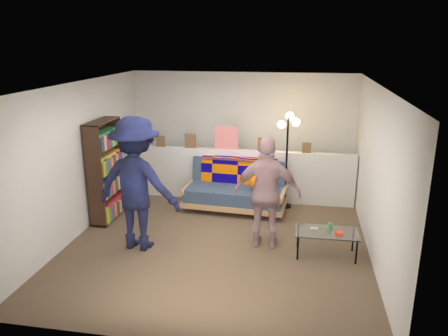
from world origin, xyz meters
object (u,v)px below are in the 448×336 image
Objects in this scene: bookshelf at (106,174)px; coffee_table at (327,233)px; futon_sofa at (236,190)px; person_left at (137,184)px; person_right at (267,193)px; floor_lamp at (288,141)px.

coffee_table is (3.70, -0.75, -0.46)m from bookshelf.
bookshelf reaches higher than futon_sofa.
person_left is at bearing -124.37° from futon_sofa.
person_right is at bearing -160.99° from person_left.
coffee_table is 1.03m from person_right.
person_left is (-1.21, -1.76, 0.63)m from futon_sofa.
bookshelf is 2.88m from person_right.
floor_lamp is at bearing 17.72° from futon_sofa.
floor_lamp reaches higher than person_right.
bookshelf is at bearing -160.12° from floor_lamp.
person_right is (2.81, -0.60, 0.04)m from bookshelf.
coffee_table is at bearing -45.22° from futon_sofa.
person_left is (0.94, -0.95, 0.19)m from bookshelf.
person_left reaches higher than person_right.
futon_sofa is 1.08× the size of floor_lamp.
floor_lamp reaches higher than bookshelf.
coffee_table is 0.53× the size of person_right.
person_left is (-2.76, -0.20, 0.64)m from coffee_table.
person_right is at bearing -11.95° from bookshelf.
floor_lamp reaches higher than futon_sofa.
person_left is at bearing -135.69° from floor_lamp.
person_left is 1.18× the size of person_right.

